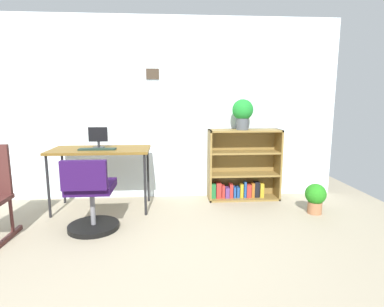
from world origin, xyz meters
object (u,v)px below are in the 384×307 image
object	(u,v)px
desk	(101,153)
potted_plant_floor	(315,197)
potted_plant_on_shelf	(243,112)
keyboard	(97,149)
bookshelf_low	(242,168)
office_chair	(91,200)
monitor	(98,137)

from	to	relation	value
desk	potted_plant_floor	bearing A→B (deg)	-7.76
potted_plant_on_shelf	potted_plant_floor	size ratio (longest dim) A/B	1.10
keyboard	bookshelf_low	bearing A→B (deg)	12.41
desk	office_chair	bearing A→B (deg)	-87.60
monitor	bookshelf_low	size ratio (longest dim) A/B	0.27
potted_plant_floor	potted_plant_on_shelf	bearing A→B (deg)	141.79
desk	potted_plant_on_shelf	world-z (taller)	potted_plant_on_shelf
monitor	office_chair	bearing A→B (deg)	-85.44
monitor	office_chair	world-z (taller)	monitor
keyboard	potted_plant_floor	world-z (taller)	keyboard
monitor	bookshelf_low	distance (m)	1.90
bookshelf_low	office_chair	bearing A→B (deg)	-151.08
keyboard	office_chair	xyz separation A→B (m)	(0.04, -0.58, -0.42)
keyboard	office_chair	distance (m)	0.72
office_chair	bookshelf_low	world-z (taller)	bookshelf_low
keyboard	potted_plant_on_shelf	distance (m)	1.86
office_chair	potted_plant_on_shelf	distance (m)	2.14
office_chair	potted_plant_on_shelf	xyz separation A→B (m)	(1.74, 0.92, 0.83)
monitor	potted_plant_floor	xyz separation A→B (m)	(2.55, -0.40, -0.68)
keyboard	potted_plant_on_shelf	world-z (taller)	potted_plant_on_shelf
bookshelf_low	monitor	bearing A→B (deg)	-172.02
keyboard	potted_plant_floor	distance (m)	2.61
desk	office_chair	distance (m)	0.76
keyboard	desk	bearing A→B (deg)	81.41
desk	keyboard	bearing A→B (deg)	-98.59
monitor	potted_plant_floor	distance (m)	2.67
potted_plant_floor	monitor	bearing A→B (deg)	171.19
desk	potted_plant_on_shelf	xyz separation A→B (m)	(1.77, 0.25, 0.48)
monitor	keyboard	size ratio (longest dim) A/B	0.60
desk	bookshelf_low	bearing A→B (deg)	9.73
monitor	potted_plant_floor	world-z (taller)	monitor
monitor	potted_plant_on_shelf	size ratio (longest dim) A/B	0.64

